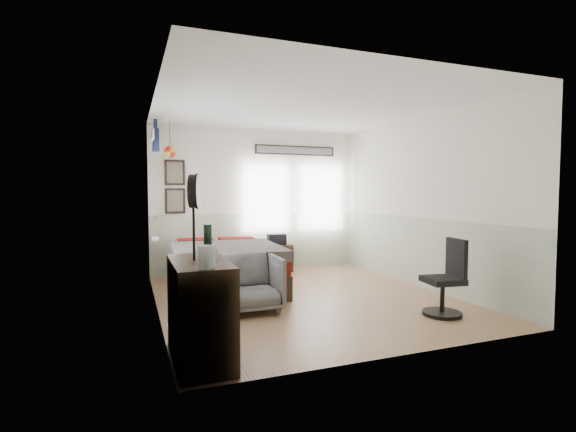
% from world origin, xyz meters
% --- Properties ---
extents(ground_plane, '(4.00, 4.50, 0.01)m').
position_xyz_m(ground_plane, '(0.00, 0.00, -0.01)').
color(ground_plane, '#976B43').
extents(room_shell, '(4.02, 4.52, 2.71)m').
position_xyz_m(room_shell, '(-0.08, 0.19, 1.61)').
color(room_shell, white).
rests_on(room_shell, ground_plane).
extents(wall_decor, '(3.55, 1.32, 1.44)m').
position_xyz_m(wall_decor, '(-1.10, 1.96, 2.10)').
color(wall_decor, '#37251C').
rests_on(wall_decor, room_shell).
extents(bed, '(1.66, 2.25, 0.70)m').
position_xyz_m(bed, '(-0.94, 0.98, 0.34)').
color(bed, '#362315').
rests_on(bed, ground_plane).
extents(dresser, '(0.48, 1.00, 0.90)m').
position_xyz_m(dresser, '(-1.74, -1.69, 0.45)').
color(dresser, '#362315').
rests_on(dresser, ground_plane).
extents(armchair, '(0.79, 0.81, 0.71)m').
position_xyz_m(armchair, '(-0.91, -0.33, 0.36)').
color(armchair, slate).
rests_on(armchair, ground_plane).
extents(nightstand, '(0.54, 0.45, 0.52)m').
position_xyz_m(nightstand, '(0.28, 2.00, 0.26)').
color(nightstand, '#362315').
rests_on(nightstand, ground_plane).
extents(task_chair, '(0.47, 0.47, 0.94)m').
position_xyz_m(task_chair, '(1.29, -1.38, 0.38)').
color(task_chair, black).
rests_on(task_chair, ground_plane).
extents(kettle, '(0.16, 0.14, 0.18)m').
position_xyz_m(kettle, '(-1.74, -2.09, 0.99)').
color(kettle, silver).
rests_on(kettle, dresser).
extents(bottle, '(0.08, 0.08, 0.31)m').
position_xyz_m(bottle, '(-1.65, -1.59, 1.06)').
color(bottle, black).
rests_on(bottle, dresser).
extents(stand_fan, '(0.17, 0.31, 0.77)m').
position_xyz_m(stand_fan, '(-1.77, -1.66, 1.50)').
color(stand_fan, black).
rests_on(stand_fan, dresser).
extents(black_bag, '(0.35, 0.25, 0.20)m').
position_xyz_m(black_bag, '(0.28, 2.00, 0.61)').
color(black_bag, black).
rests_on(black_bag, nightstand).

